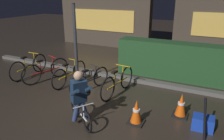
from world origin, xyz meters
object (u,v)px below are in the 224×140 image
object	(u,v)px
parked_bike_left_mid	(46,71)
traffic_cone_near	(136,112)
cyclist	(80,98)
parked_bike_center_right	(90,80)
parked_bike_leftmost	(29,67)
parked_bike_right_mid	(118,83)
blue_crate	(203,123)
traffic_cone_far	(181,105)
closed_umbrella	(205,119)
parked_bike_center_left	(70,74)
street_post	(76,46)

from	to	relation	value
parked_bike_left_mid	traffic_cone_near	distance (m)	3.72
traffic_cone_near	cyclist	world-z (taller)	cyclist
parked_bike_center_right	parked_bike_leftmost	bearing A→B (deg)	104.31
parked_bike_center_right	parked_bike_right_mid	size ratio (longest dim) A/B	0.87
parked_bike_leftmost	traffic_cone_near	distance (m)	4.52
traffic_cone_near	blue_crate	bearing A→B (deg)	16.21
parked_bike_right_mid	blue_crate	distance (m)	2.51
parked_bike_right_mid	traffic_cone_far	size ratio (longest dim) A/B	2.99
closed_umbrella	cyclist	bearing A→B (deg)	88.41
parked_bike_left_mid	parked_bike_right_mid	xyz separation A→B (m)	(2.57, 0.11, 0.01)
blue_crate	cyclist	size ratio (longest dim) A/B	0.35
parked_bike_left_mid	parked_bike_right_mid	size ratio (longest dim) A/B	0.94
parked_bike_left_mid	cyclist	distance (m)	2.94
parked_bike_center_right	cyclist	distance (m)	1.78
cyclist	closed_umbrella	size ratio (longest dim) A/B	1.47
parked_bike_center_left	parked_bike_right_mid	size ratio (longest dim) A/B	0.95
parked_bike_center_right	traffic_cone_far	world-z (taller)	parked_bike_center_right
traffic_cone_far	closed_umbrella	bearing A→B (deg)	-47.26
cyclist	parked_bike_center_right	bearing A→B (deg)	149.79
blue_crate	traffic_cone_near	bearing A→B (deg)	-163.79
parked_bike_center_right	parked_bike_right_mid	distance (m)	0.87
parked_bike_leftmost	parked_bike_center_right	size ratio (longest dim) A/B	1.13
traffic_cone_far	cyclist	size ratio (longest dim) A/B	0.46
parked_bike_leftmost	cyclist	xyz separation A→B (m)	(3.27, -1.65, 0.27)
parked_bike_center_left	traffic_cone_far	world-z (taller)	parked_bike_center_left
parked_bike_center_right	traffic_cone_far	xyz separation A→B (m)	(2.71, -0.30, -0.05)
parked_bike_leftmost	parked_bike_left_mid	distance (m)	0.82
traffic_cone_near	street_post	bearing A→B (deg)	152.38
parked_bike_center_right	traffic_cone_near	distance (m)	2.13
traffic_cone_far	street_post	bearing A→B (deg)	170.57
street_post	parked_bike_center_left	xyz separation A→B (m)	(-0.20, -0.13, -0.92)
parked_bike_right_mid	parked_bike_center_right	bearing A→B (deg)	104.92
parked_bike_right_mid	street_post	bearing A→B (deg)	91.78
parked_bike_center_left	parked_bike_right_mid	world-z (taller)	parked_bike_right_mid
parked_bike_center_left	traffic_cone_far	distance (m)	3.56
street_post	traffic_cone_far	size ratio (longest dim) A/B	4.35
parked_bike_center_left	blue_crate	world-z (taller)	parked_bike_center_left
parked_bike_leftmost	traffic_cone_far	world-z (taller)	parked_bike_leftmost
parked_bike_leftmost	closed_umbrella	distance (m)	5.86
blue_crate	closed_umbrella	bearing A→B (deg)	-84.44
street_post	parked_bike_left_mid	distance (m)	1.43
street_post	parked_bike_center_right	size ratio (longest dim) A/B	1.67
parked_bike_leftmost	parked_bike_center_right	bearing A→B (deg)	-92.50
parked_bike_leftmost	traffic_cone_near	bearing A→B (deg)	-105.26
street_post	parked_bike_leftmost	distance (m)	2.11
parked_bike_left_mid	traffic_cone_near	xyz separation A→B (m)	(3.56, -1.06, -0.08)
parked_bike_leftmost	parked_bike_left_mid	xyz separation A→B (m)	(0.82, -0.06, -0.00)
parked_bike_leftmost	parked_bike_right_mid	world-z (taller)	parked_bike_right_mid
parked_bike_center_right	traffic_cone_near	size ratio (longest dim) A/B	2.68
cyclist	parked_bike_leftmost	bearing A→B (deg)	-172.27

